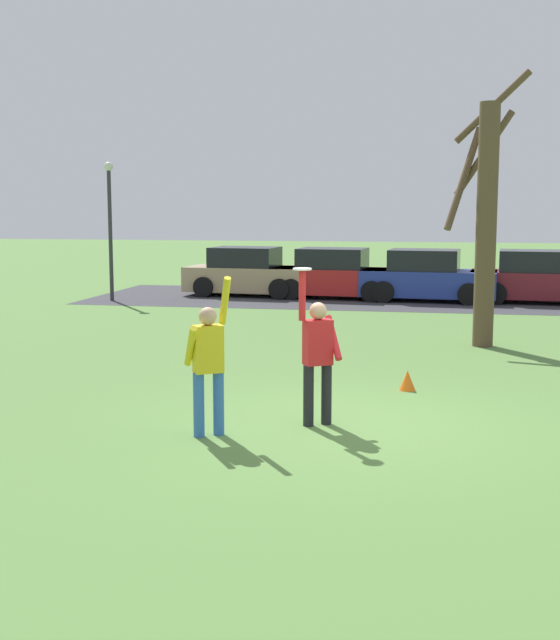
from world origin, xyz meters
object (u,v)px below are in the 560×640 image
person_defender (208,360)px  parked_car_tan (248,273)px  parked_car_maroon (538,279)px  person_catcher (318,352)px  parked_car_red (336,275)px  parked_car_blue (427,277)px  frisbee_disc (302,269)px  bare_tree_tall (485,215)px  lamppost_by_lot (110,217)px  field_cone_orange (407,380)px

person_defender → parked_car_tan: (-3.31, 16.64, -0.25)m
parked_car_tan → parked_car_maroon: 9.15m
person_catcher → parked_car_red: 15.75m
parked_car_tan → parked_car_blue: size_ratio=1.00×
person_catcher → parked_car_red: size_ratio=0.49×
person_defender → parked_car_blue: bearing=49.9°
person_defender → frisbee_disc: size_ratio=8.41×
parked_car_red → bare_tree_tall: bare_tree_tall is taller
parked_car_tan → parked_car_maroon: (9.14, -0.37, 0.00)m
person_catcher → frisbee_disc: 1.13m
parked_car_red → lamppost_by_lot: lamppost_by_lot is taller
parked_car_red → field_cone_orange: (2.77, -13.29, -0.57)m
person_catcher → lamppost_by_lot: size_ratio=0.49×
person_catcher → parked_car_blue: (1.22, 15.38, -0.25)m
person_catcher → parked_car_tan: bearing=-105.2°
person_catcher → bare_tree_tall: 7.65m
parked_car_blue → person_catcher: bearing=-89.8°
parked_car_maroon → parked_car_red: bearing=-176.8°
parked_car_blue → parked_car_maroon: 3.33m
person_defender → field_cone_orange: 4.03m
parked_car_red → person_defender: bearing=-83.9°
person_defender → parked_car_red: (-0.39, 16.44, -0.25)m
parked_car_maroon → parked_car_tan: bearing=-177.6°
parked_car_red → parked_car_blue: 2.91m
parked_car_maroon → bare_tree_tall: (-2.08, -8.46, 1.99)m
person_defender → bare_tree_tall: (3.75, 7.81, 1.74)m
parked_car_blue → bare_tree_tall: 8.67m
person_defender → parked_car_tan: bearing=69.9°
lamppost_by_lot → frisbee_disc: bearing=-59.0°
person_defender → bare_tree_tall: bare_tree_tall is taller
frisbee_disc → field_cone_orange: bearing=62.5°
person_defender → lamppost_by_lot: (-7.14, 14.33, 1.60)m
parked_car_maroon → frisbee_disc: bearing=-102.2°
parked_car_tan → parked_car_red: (2.92, -0.20, 0.00)m
parked_car_red → lamppost_by_lot: 7.31m
parked_car_maroon → person_catcher: bearing=-101.6°
bare_tree_tall → field_cone_orange: 5.49m
bare_tree_tall → lamppost_by_lot: (-10.88, 6.52, -0.13)m
person_defender → bare_tree_tall: size_ratio=0.36×
person_defender → parked_car_maroon: 17.29m
person_defender → parked_car_blue: 16.35m
parked_car_tan → lamppost_by_lot: (-3.83, -2.31, 1.86)m
person_defender → parked_car_tan: size_ratio=0.48×
lamppost_by_lot → field_cone_orange: size_ratio=13.31×
parked_car_blue → field_cone_orange: bearing=-85.8°
parked_car_tan → parked_car_blue: bearing=-0.0°
parked_car_red → field_cone_orange: bearing=-73.5°
frisbee_disc → parked_car_maroon: bearing=73.1°
person_catcher → parked_car_tan: person_catcher is taller
parked_car_tan → parked_car_blue: same height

